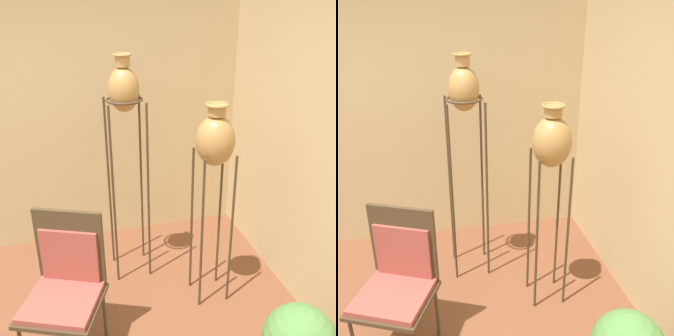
# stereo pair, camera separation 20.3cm
# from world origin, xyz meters

# --- Properties ---
(wall_back) EXTENTS (8.11, 0.06, 2.70)m
(wall_back) POSITION_xyz_m (0.00, 2.08, 1.35)
(wall_back) COLOR #D1B784
(wall_back) RESTS_ON ground_plane
(vase_stand_tall) EXTENTS (0.32, 0.32, 1.98)m
(vase_stand_tall) POSITION_xyz_m (0.79, 1.37, 1.63)
(vase_stand_tall) COLOR #473823
(vase_stand_tall) RESTS_ON ground_plane
(vase_stand_medium) EXTENTS (0.29, 0.29, 1.68)m
(vase_stand_medium) POSITION_xyz_m (1.37, 0.85, 1.37)
(vase_stand_medium) COLOR #473823
(vase_stand_medium) RESTS_ON ground_plane
(chair) EXTENTS (0.66, 0.64, 1.07)m
(chair) POSITION_xyz_m (0.20, 0.56, 0.60)
(chair) COLOR #473823
(chair) RESTS_ON ground_plane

